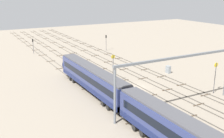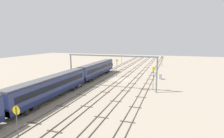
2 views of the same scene
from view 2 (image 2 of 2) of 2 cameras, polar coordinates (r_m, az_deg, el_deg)
The scene contains 14 objects.
ground_plane at distance 57.35m, azimuth 2.89°, elevation -3.37°, with size 194.37×194.37×0.00m, color gray.
track_near_foreground at distance 55.73m, azimuth 11.70°, elevation -3.85°, with size 178.37×2.40×0.16m.
track_second_near at distance 56.37m, azimuth 7.23°, elevation -3.58°, with size 178.37×2.40×0.16m.
track_middle at distance 57.33m, azimuth 2.89°, elevation -3.30°, with size 178.37×2.40×0.16m.
track_second_far at distance 58.61m, azimuth -1.28°, elevation -3.02°, with size 178.37×2.40×0.16m.
track_with_train at distance 60.19m, azimuth -5.25°, elevation -2.73°, with size 178.37×2.40×0.16m.
train at distance 31.89m, azimuth -31.31°, elevation -10.07°, with size 100.00×3.24×4.80m.
overhead_gantry at distance 45.57m, azimuth -0.45°, elevation 2.06°, with size 0.40×23.57×8.70m.
speed_sign_near_foreground at distance 45.49m, azimuth 12.97°, elevation -2.07°, with size 0.14×0.89×5.93m.
speed_sign_far_trackside at distance 24.18m, azimuth -27.90°, elevation -14.04°, with size 0.14×1.04×4.98m.
speed_sign_distant_end at distance 61.73m, azimuth 1.54°, elevation 1.04°, with size 0.14×0.81×6.01m.
signal_light_trackside_approach at distance 97.65m, azimuth 3.04°, elevation 3.57°, with size 0.31×0.32×4.50m.
signal_light_trackside_departure at distance 88.16m, azimuth 15.55°, elevation 2.80°, with size 0.31×0.32×4.90m.
relay_cabinet at distance 59.82m, azimuth 15.11°, elevation -2.31°, with size 1.16×0.72×1.73m.
Camera 2 is at (-54.03, -14.64, 12.43)m, focal length 28.86 mm.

